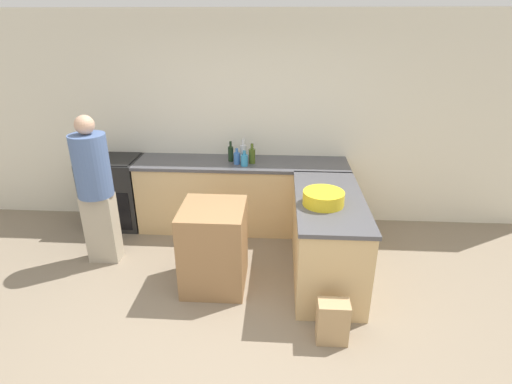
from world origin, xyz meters
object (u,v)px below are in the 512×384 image
object	(u,v)px
island_table	(214,247)
person_by_range	(95,187)
range_oven	(115,192)
vinegar_bottle_clear	(243,153)
mixing_bowl	(323,198)
olive_oil_bottle	(252,155)
dish_soap_bottle	(244,160)
wine_bottle_dark	(231,153)
water_bottle_blue	(237,158)
paper_bag	(333,322)

from	to	relation	value
island_table	person_by_range	xyz separation A→B (m)	(-1.34, 0.38, 0.47)
range_oven	island_table	world-z (taller)	range_oven
vinegar_bottle_clear	range_oven	bearing A→B (deg)	-179.55
mixing_bowl	olive_oil_bottle	distance (m)	1.41
vinegar_bottle_clear	dish_soap_bottle	bearing A→B (deg)	-80.32
range_oven	mixing_bowl	size ratio (longest dim) A/B	2.33
island_table	wine_bottle_dark	size ratio (longest dim) A/B	3.43
water_bottle_blue	island_table	bearing A→B (deg)	-95.63
olive_oil_bottle	island_table	bearing A→B (deg)	-103.74
island_table	person_by_range	distance (m)	1.47
wine_bottle_dark	water_bottle_blue	bearing A→B (deg)	-51.18
water_bottle_blue	wine_bottle_dark	bearing A→B (deg)	128.82
mixing_bowl	water_bottle_blue	xyz separation A→B (m)	(-0.96, 1.13, 0.01)
range_oven	wine_bottle_dark	xyz separation A→B (m)	(1.56, 0.03, 0.56)
water_bottle_blue	wine_bottle_dark	size ratio (longest dim) A/B	0.79
range_oven	water_bottle_blue	size ratio (longest dim) A/B	4.62
range_oven	dish_soap_bottle	bearing A→B (deg)	-4.50
vinegar_bottle_clear	person_by_range	xyz separation A→B (m)	(-1.53, -0.90, -0.13)
dish_soap_bottle	wine_bottle_dark	world-z (taller)	wine_bottle_dark
water_bottle_blue	dish_soap_bottle	xyz separation A→B (m)	(0.10, -0.06, -0.00)
wine_bottle_dark	range_oven	bearing A→B (deg)	-178.86
range_oven	dish_soap_bottle	distance (m)	1.83
range_oven	paper_bag	distance (m)	3.35
mixing_bowl	dish_soap_bottle	distance (m)	1.37
range_oven	paper_bag	bearing A→B (deg)	-37.25
island_table	water_bottle_blue	size ratio (longest dim) A/B	4.36
olive_oil_bottle	person_by_range	size ratio (longest dim) A/B	0.15
vinegar_bottle_clear	paper_bag	size ratio (longest dim) A/B	0.75
mixing_bowl	wine_bottle_dark	xyz separation A→B (m)	(-1.05, 1.24, 0.03)
island_table	olive_oil_bottle	xyz separation A→B (m)	(0.30, 1.24, 0.58)
water_bottle_blue	dish_soap_bottle	bearing A→B (deg)	-30.92
vinegar_bottle_clear	person_by_range	world-z (taller)	person_by_range
island_table	wine_bottle_dark	bearing A→B (deg)	88.72
mixing_bowl	person_by_range	xyz separation A→B (m)	(-2.41, 0.32, -0.08)
mixing_bowl	range_oven	bearing A→B (deg)	155.19
mixing_bowl	paper_bag	bearing A→B (deg)	-86.18
dish_soap_bottle	paper_bag	distance (m)	2.24
island_table	wine_bottle_dark	world-z (taller)	wine_bottle_dark
water_bottle_blue	wine_bottle_dark	distance (m)	0.14
vinegar_bottle_clear	paper_bag	xyz separation A→B (m)	(0.94, -2.04, -0.84)
wine_bottle_dark	person_by_range	size ratio (longest dim) A/B	0.15
mixing_bowl	vinegar_bottle_clear	bearing A→B (deg)	125.99
island_table	dish_soap_bottle	distance (m)	1.28
dish_soap_bottle	paper_bag	bearing A→B (deg)	-64.15
range_oven	vinegar_bottle_clear	world-z (taller)	vinegar_bottle_clear
island_table	olive_oil_bottle	bearing A→B (deg)	76.26
vinegar_bottle_clear	dish_soap_bottle	distance (m)	0.16
vinegar_bottle_clear	paper_bag	bearing A→B (deg)	-65.24
wine_bottle_dark	person_by_range	bearing A→B (deg)	-146.17
vinegar_bottle_clear	olive_oil_bottle	size ratio (longest dim) A/B	1.19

